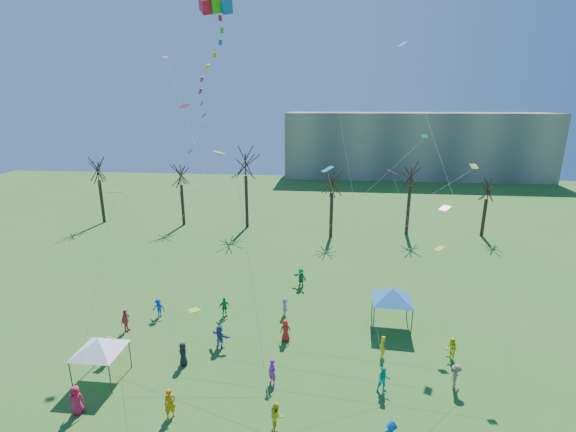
# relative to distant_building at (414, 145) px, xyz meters

# --- Properties ---
(distant_building) EXTENTS (60.00, 14.00, 15.00)m
(distant_building) POSITION_rel_distant_building_xyz_m (0.00, 0.00, 0.00)
(distant_building) COLOR gray
(distant_building) RESTS_ON ground
(bare_tree_row) EXTENTS (71.35, 8.90, 11.60)m
(bare_tree_row) POSITION_rel_distant_building_xyz_m (-22.60, -45.48, -0.32)
(bare_tree_row) COLOR black
(bare_tree_row) RESTS_ON ground
(big_box_kite) EXTENTS (3.96, 7.46, 24.69)m
(big_box_kite) POSITION_rel_distant_building_xyz_m (-26.67, -73.62, 10.48)
(big_box_kite) COLOR red
(big_box_kite) RESTS_ON ground
(canopy_tent_white) EXTENTS (3.89, 3.89, 2.92)m
(canopy_tent_white) POSITION_rel_distant_building_xyz_m (-33.45, -78.00, -5.03)
(canopy_tent_white) COLOR #3F3F44
(canopy_tent_white) RESTS_ON ground
(canopy_tent_blue) EXTENTS (4.33, 4.33, 3.25)m
(canopy_tent_blue) POSITION_rel_distant_building_xyz_m (-14.18, -69.43, -4.75)
(canopy_tent_blue) COLOR #3F3F44
(canopy_tent_blue) RESTS_ON ground
(festival_crowd) EXTENTS (26.56, 19.64, 1.85)m
(festival_crowd) POSITION_rel_distant_building_xyz_m (-23.57, -74.25, -6.64)
(festival_crowd) COLOR red
(festival_crowd) RESTS_ON ground
(small_kites_aloft) EXTENTS (25.80, 18.35, 31.56)m
(small_kites_aloft) POSITION_rel_distant_building_xyz_m (-21.16, -71.04, 5.19)
(small_kites_aloft) COLOR orange
(small_kites_aloft) RESTS_ON ground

